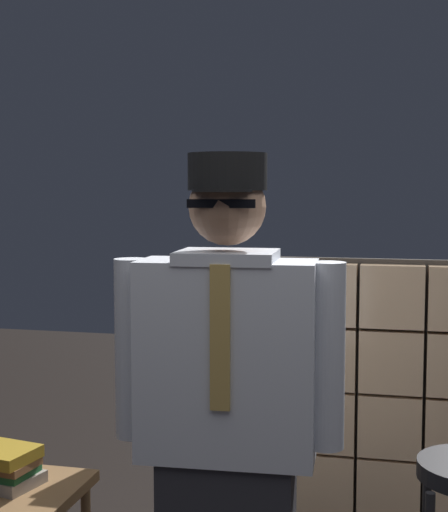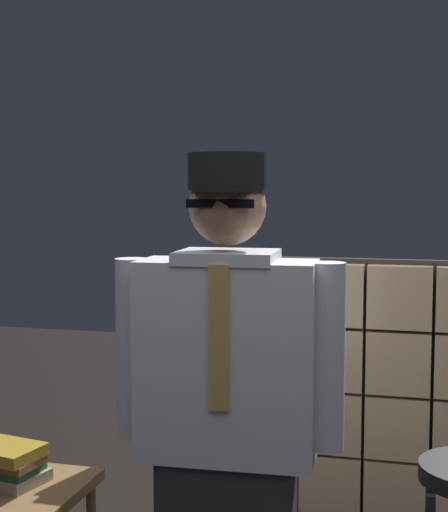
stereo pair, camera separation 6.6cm
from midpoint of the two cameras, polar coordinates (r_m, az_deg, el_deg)
The scene contains 4 objects.
glass_block_wall at distance 3.27m, azimuth 6.87°, elevation -12.03°, with size 1.35×0.10×1.35m.
standing_person at distance 2.32m, azimuth -0.60°, elevation -13.07°, with size 0.68×0.30×1.71m.
side_table at distance 2.93m, azimuth -16.88°, elevation -17.70°, with size 0.52×0.52×0.57m.
book_stack at distance 2.91m, azimuth -16.79°, elevation -14.71°, with size 0.28×0.26×0.14m.
Camera 1 is at (0.31, -1.89, 1.62)m, focal length 53.88 mm.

